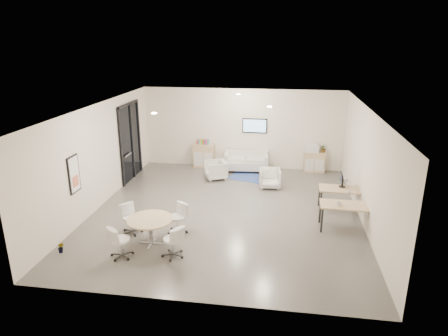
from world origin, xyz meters
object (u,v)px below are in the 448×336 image
desk_rear (343,191)px  round_table (150,222)px  sideboard_right (314,162)px  armchair_right (270,177)px  loveseat (246,162)px  desk_front (346,207)px  sideboard_left (204,156)px  armchair_left (216,169)px

desk_rear → round_table: desk_rear is taller
desk_rear → sideboard_right: bearing=101.4°
armchair_right → round_table: size_ratio=0.64×
armchair_right → round_table: bearing=-127.7°
loveseat → desk_front: 5.74m
sideboard_left → sideboard_right: sideboard_left is taller
loveseat → desk_rear: (3.28, -3.50, 0.30)m
sideboard_right → desk_front: 4.99m
sideboard_right → desk_rear: size_ratio=0.58×
armchair_left → armchair_right: armchair_left is taller
loveseat → armchair_right: 2.07m
armchair_left → desk_rear: size_ratio=0.54×
armchair_right → round_table: armchair_right is taller
loveseat → armchair_left: bearing=-136.0°
armchair_right → desk_front: (2.19, -2.95, 0.28)m
sideboard_left → round_table: (-0.09, -6.57, 0.15)m
loveseat → armchair_right: (1.02, -1.79, 0.02)m
sideboard_right → armchair_right: bearing=-129.8°
sideboard_left → desk_rear: sideboard_left is taller
sideboard_right → loveseat: (-2.69, -0.21, -0.06)m
desk_rear → desk_front: (-0.07, -1.25, 0.00)m
sideboard_right → desk_rear: 3.76m
sideboard_left → desk_rear: size_ratio=0.67×
loveseat → desk_front: loveseat is taller
armchair_left → round_table: size_ratio=0.66×
desk_front → round_table: bearing=-160.5°
loveseat → desk_rear: 4.81m
desk_front → loveseat: bearing=125.8°
sideboard_left → sideboard_right: bearing=0.3°
round_table → sideboard_right: bearing=55.5°
armchair_left → armchair_right: bearing=49.7°
loveseat → armchair_right: loveseat is taller
sideboard_left → desk_rear: bearing=-36.2°
loveseat → desk_rear: bearing=-51.4°
armchair_left → round_table: bearing=-32.3°
sideboard_left → sideboard_right: 4.45m
armchair_left → armchair_right: 2.15m
sideboard_right → armchair_left: bearing=-159.6°
armchair_left → desk_front: size_ratio=0.54×
sideboard_right → armchair_right: size_ratio=1.10×
sideboard_left → desk_front: (4.97, -4.94, 0.18)m
armchair_left → desk_front: armchair_left is taller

